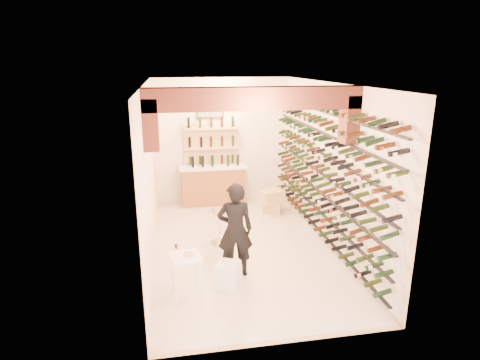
% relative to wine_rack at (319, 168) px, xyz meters
% --- Properties ---
extents(ground, '(6.00, 6.00, 0.00)m').
position_rel_wine_rack_xyz_m(ground, '(-1.53, 0.00, -1.55)').
color(ground, beige).
rests_on(ground, ground).
extents(room_shell, '(3.52, 6.02, 3.21)m').
position_rel_wine_rack_xyz_m(room_shell, '(-1.53, -0.26, 0.70)').
color(room_shell, white).
rests_on(room_shell, ground).
extents(wine_rack, '(0.32, 5.70, 2.56)m').
position_rel_wine_rack_xyz_m(wine_rack, '(0.00, 0.00, 0.00)').
color(wine_rack, black).
rests_on(wine_rack, ground).
extents(back_counter, '(1.70, 0.62, 1.29)m').
position_rel_wine_rack_xyz_m(back_counter, '(-1.83, 2.65, -1.02)').
color(back_counter, '#9C5E30').
rests_on(back_counter, ground).
extents(back_shelving, '(1.40, 0.31, 2.73)m').
position_rel_wine_rack_xyz_m(back_shelving, '(-1.83, 2.89, -0.38)').
color(back_shelving, tan).
rests_on(back_shelving, ground).
extents(tasting_table, '(0.53, 0.53, 0.83)m').
position_rel_wine_rack_xyz_m(tasting_table, '(-2.73, -1.60, -0.99)').
color(tasting_table, white).
rests_on(tasting_table, ground).
extents(white_stool, '(0.47, 0.47, 0.44)m').
position_rel_wine_rack_xyz_m(white_stool, '(-2.05, -1.50, -1.33)').
color(white_stool, white).
rests_on(white_stool, ground).
extents(person, '(0.63, 0.44, 1.67)m').
position_rel_wine_rack_xyz_m(person, '(-1.86, -1.08, -0.71)').
color(person, black).
rests_on(person, ground).
extents(chrome_barstool, '(0.37, 0.37, 0.72)m').
position_rel_wine_rack_xyz_m(chrome_barstool, '(-1.98, 0.19, -1.13)').
color(chrome_barstool, silver).
rests_on(chrome_barstool, ground).
extents(crate_lower, '(0.52, 0.44, 0.26)m').
position_rel_wine_rack_xyz_m(crate_lower, '(-0.49, 1.70, -1.42)').
color(crate_lower, tan).
rests_on(crate_lower, ground).
extents(crate_upper, '(0.60, 0.47, 0.31)m').
position_rel_wine_rack_xyz_m(crate_upper, '(-0.49, 1.70, -1.13)').
color(crate_upper, tan).
rests_on(crate_upper, crate_lower).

